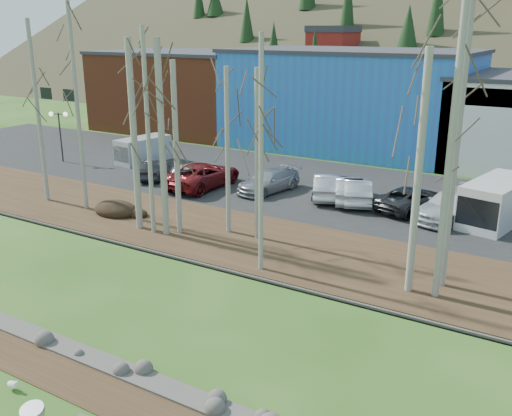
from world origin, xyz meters
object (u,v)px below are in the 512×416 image
Objects in this scene: car_4 at (332,187)px; car_6 at (412,199)px; car_2 at (203,175)px; car_5 at (357,190)px; van_grey at (141,150)px; car_8 at (349,189)px; car_3 at (269,181)px; car_9 at (327,186)px; car_7 at (451,205)px; van_white at (495,203)px; car_1 at (155,169)px; street_lamp at (59,123)px; car_0 at (186,174)px; seagull at (13,384)px.

car_6 is (4.91, -0.01, 0.02)m from car_4.
car_5 is at bearing -167.86° from car_2.
van_grey reaches higher than car_2.
car_2 is at bearing -11.62° from car_8.
car_3 is 12.58m from van_grey.
car_9 reaches higher than car_4.
car_7 is (15.29, 1.68, -0.03)m from car_2.
car_4 is at bearing -169.17° from van_white.
car_4 is 0.85× the size of car_8.
car_3 is at bearing 163.03° from car_1.
car_8 is at bearing -19.98° from street_lamp.
van_white is at bearing -172.32° from car_2.
car_3 is 5.17m from car_8.
van_grey is (-23.54, 1.65, 0.17)m from car_7.
car_1 is at bearing -15.90° from car_5.
van_grey is (-8.25, 3.33, 0.14)m from car_2.
van_white is at bearing 167.44° from car_0.
car_5 reaches higher than seagull.
car_7 is 1.18× the size of van_grey.
car_5 is 3.19m from car_6.
car_7 is 2.19m from van_white.
car_7 is at bearing 61.57° from seagull.
car_5 is at bearing 171.05° from car_0.
car_8 is (-0.53, 0.00, 0.00)m from car_5.
seagull is 30.08m from street_lamp.
car_0 is at bearing -155.04° from car_3.
car_6 is (14.35, 2.12, -0.03)m from car_0.
car_2 is (13.63, -0.33, -2.21)m from street_lamp.
car_4 is (21.71, 1.80, -2.37)m from street_lamp.
car_8 is 0.99× the size of van_grey.
seagull is at bearing -101.44° from van_white.
van_grey is at bearing -27.96° from car_8.
car_7 is (16.64, 1.68, 0.07)m from car_0.
car_9 is 0.99× the size of van_grey.
street_lamp reaches higher than car_0.
seagull is at bearing -91.01° from car_7.
car_2 is at bearing 153.67° from car_1.
car_9 is (-1.94, 0.00, 0.00)m from car_5.
street_lamp reaches higher than car_2.
car_6 is 5.13m from car_9.
car_2 reaches higher than car_6.
car_5 is at bearing 162.50° from car_1.
seagull is 0.10× the size of car_9.
seagull is 23.18m from car_7.
van_grey is at bearing -166.77° from car_7.
street_lamp is 26.79m from car_6.
seagull is at bearing 62.01° from car_5.
car_7 reaches higher than car_4.
van_grey reaches higher than car_3.
seagull is 22.99m from car_6.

